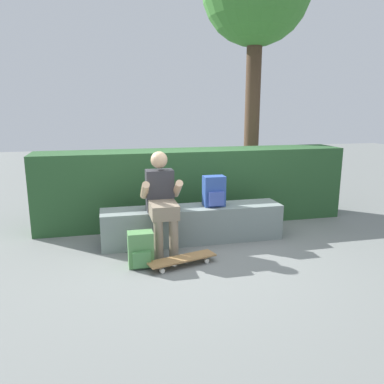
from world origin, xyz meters
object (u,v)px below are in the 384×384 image
(bench_main, at_px, (193,224))
(skateboard_near_person, at_px, (182,259))
(person_skater, at_px, (162,198))
(backpack_on_ground, at_px, (141,250))
(backpack_on_bench, at_px, (214,192))

(bench_main, bearing_deg, skateboard_near_person, -111.90)
(person_skater, distance_m, backpack_on_ground, 0.73)
(bench_main, relative_size, backpack_on_ground, 5.97)
(skateboard_near_person, relative_size, backpack_on_ground, 2.06)
(bench_main, xyz_separation_m, skateboard_near_person, (-0.30, -0.76, -0.16))
(bench_main, distance_m, backpack_on_bench, 0.52)
(backpack_on_ground, bearing_deg, skateboard_near_person, -11.07)
(person_skater, bearing_deg, bench_main, 25.64)
(bench_main, xyz_separation_m, backpack_on_bench, (0.29, -0.01, 0.43))
(person_skater, bearing_deg, backpack_on_ground, -124.47)
(person_skater, xyz_separation_m, backpack_on_ground, (-0.31, -0.45, -0.47))
(person_skater, relative_size, skateboard_near_person, 1.48)
(person_skater, distance_m, skateboard_near_person, 0.81)
(skateboard_near_person, bearing_deg, person_skater, 104.52)
(bench_main, relative_size, skateboard_near_person, 2.90)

